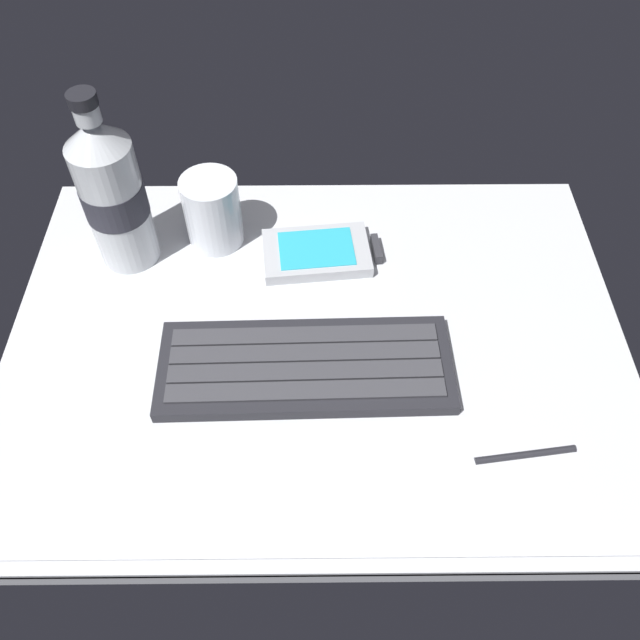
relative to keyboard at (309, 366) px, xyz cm
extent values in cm
cube|color=silver|center=(1.17, 4.10, -1.81)|extent=(64.00, 48.00, 2.00)
cube|color=silver|center=(1.17, -19.30, -0.41)|extent=(64.00, 1.20, 0.80)
cube|color=#232328|center=(0.00, 0.00, -0.11)|extent=(29.22, 11.58, 1.40)
cube|color=#3D3D42|center=(-0.07, 3.30, 0.74)|extent=(26.71, 2.54, 0.30)
cube|color=#3D3D42|center=(-0.02, 1.10, 0.74)|extent=(26.71, 2.54, 0.30)
cube|color=#3D3D42|center=(0.02, -1.10, 0.74)|extent=(26.71, 2.54, 0.30)
cube|color=#3D3D42|center=(0.07, -3.30, 0.74)|extent=(26.71, 2.54, 0.30)
cube|color=#B7BABF|center=(1.67, 15.60, -0.11)|extent=(12.70, 8.76, 1.40)
cube|color=#2DB7D1|center=(1.67, 15.60, 0.64)|extent=(8.95, 6.73, 0.10)
cube|color=#333338|center=(8.04, 16.23, -0.11)|extent=(1.17, 3.86, 1.12)
cylinder|color=silver|center=(-10.48, 18.76, 3.44)|extent=(6.40, 6.40, 8.50)
cylinder|color=red|center=(-10.48, 18.76, 2.45)|extent=(5.50, 5.50, 6.12)
cylinder|color=silver|center=(-20.06, 16.34, 6.69)|extent=(6.60, 6.60, 15.00)
cone|color=silver|center=(-20.06, 16.34, 15.59)|extent=(6.60, 6.60, 2.80)
cylinder|color=silver|center=(-20.06, 16.34, 17.89)|extent=(2.51, 2.51, 1.80)
cylinder|color=black|center=(-20.06, 16.34, 19.39)|extent=(2.77, 2.77, 1.20)
cylinder|color=#2D2D38|center=(-20.06, 16.34, 7.44)|extent=(6.73, 6.73, 3.80)
cylinder|color=#26262B|center=(20.14, -9.36, -0.46)|extent=(9.51, 1.91, 0.70)
camera|label=1|loc=(0.84, -36.34, 53.84)|focal=36.79mm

